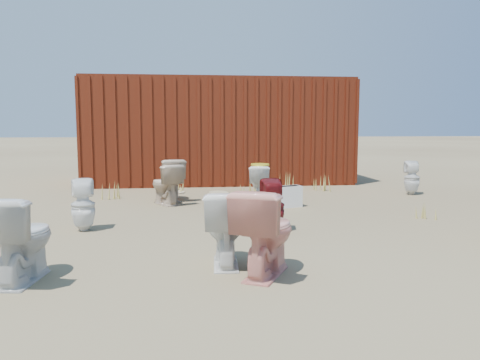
{
  "coord_description": "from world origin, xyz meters",
  "views": [
    {
      "loc": [
        -0.76,
        -6.08,
        1.33
      ],
      "look_at": [
        0.0,
        0.6,
        0.55
      ],
      "focal_mm": 35.0,
      "sensor_mm": 36.0,
      "label": 1
    }
  ],
  "objects": [
    {
      "name": "ground",
      "position": [
        0.0,
        0.0,
        0.0
      ],
      "size": [
        100.0,
        100.0,
        0.0
      ],
      "primitive_type": "plane",
      "color": "brown",
      "rests_on": "ground"
    },
    {
      "name": "shipping_container",
      "position": [
        0.0,
        5.2,
        1.2
      ],
      "size": [
        6.0,
        2.4,
        2.4
      ],
      "primitive_type": "cube",
      "color": "#531B0D",
      "rests_on": "ground"
    },
    {
      "name": "toilet_front_a",
      "position": [
        -2.18,
        -1.99,
        0.38
      ],
      "size": [
        0.51,
        0.79,
        0.75
      ],
      "primitive_type": "imported",
      "rotation": [
        0.0,
        0.0,
        3.02
      ],
      "color": "silver",
      "rests_on": "ground"
    },
    {
      "name": "toilet_front_pink",
      "position": [
        -0.07,
        -2.05,
        0.39
      ],
      "size": [
        0.75,
        0.89,
        0.79
      ],
      "primitive_type": "imported",
      "rotation": [
        0.0,
        0.0,
        2.65
      ],
      "color": "#F19B8B",
      "rests_on": "ground"
    },
    {
      "name": "toilet_front_c",
      "position": [
        -0.41,
        -1.7,
        0.36
      ],
      "size": [
        0.44,
        0.73,
        0.73
      ],
      "primitive_type": "imported",
      "rotation": [
        0.0,
        0.0,
        3.09
      ],
      "color": "white",
      "rests_on": "ground"
    },
    {
      "name": "toilet_front_maroon",
      "position": [
        0.3,
        -0.38,
        0.33
      ],
      "size": [
        0.3,
        0.31,
        0.67
      ],
      "primitive_type": "imported",
      "rotation": [
        0.0,
        0.0,
        3.14
      ],
      "color": "#5F1012",
      "rests_on": "ground"
    },
    {
      "name": "toilet_back_a",
      "position": [
        -2.08,
        -0.04,
        0.33
      ],
      "size": [
        0.35,
        0.36,
        0.66
      ],
      "primitive_type": "imported",
      "rotation": [
        0.0,
        0.0,
        3.34
      ],
      "color": "white",
      "rests_on": "ground"
    },
    {
      "name": "toilet_back_beige_left",
      "position": [
        -1.13,
        1.87,
        0.34
      ],
      "size": [
        0.66,
        0.78,
        0.69
      ],
      "primitive_type": "imported",
      "rotation": [
        0.0,
        0.0,
        3.65
      ],
      "color": "#CAB094",
      "rests_on": "ground"
    },
    {
      "name": "toilet_back_beige_right",
      "position": [
        -1.04,
        2.33,
        0.37
      ],
      "size": [
        0.55,
        0.8,
        0.75
      ],
      "primitive_type": "imported",
      "rotation": [
        0.0,
        0.0,
        3.34
      ],
      "color": "beige",
      "rests_on": "ground"
    },
    {
      "name": "toilet_back_yellowlid",
      "position": [
        0.52,
        2.02,
        0.32
      ],
      "size": [
        0.48,
        0.69,
        0.64
      ],
      "primitive_type": "imported",
      "rotation": [
        0.0,
        0.0,
        2.93
      ],
      "color": "white",
      "rests_on": "ground"
    },
    {
      "name": "toilet_back_e",
      "position": [
        3.57,
        2.48,
        0.33
      ],
      "size": [
        0.36,
        0.37,
        0.65
      ],
      "primitive_type": "imported",
      "rotation": [
        0.0,
        0.0,
        2.87
      ],
      "color": "white",
      "rests_on": "ground"
    },
    {
      "name": "yellow_lid",
      "position": [
        0.52,
        2.02,
        0.65
      ],
      "size": [
        0.32,
        0.4,
        0.02
      ],
      "primitive_type": "ellipsoid",
      "color": "gold",
      "rests_on": "toilet_back_yellowlid"
    },
    {
      "name": "loose_tank",
      "position": [
        0.85,
        1.36,
        0.17
      ],
      "size": [
        0.54,
        0.34,
        0.35
      ],
      "primitive_type": "cube",
      "rotation": [
        0.0,
        0.0,
        0.31
      ],
      "color": "white",
      "rests_on": "ground"
    },
    {
      "name": "loose_lid_near",
      "position": [
        -0.15,
        3.06,
        0.01
      ],
      "size": [
        0.47,
        0.56,
        0.02
      ],
      "primitive_type": "ellipsoid",
      "rotation": [
        0.0,
        0.0,
        0.19
      ],
      "color": "#C1B98C",
      "rests_on": "ground"
    },
    {
      "name": "loose_lid_far",
      "position": [
        -0.99,
        3.26,
        0.01
      ],
      "size": [
        0.44,
        0.52,
        0.02
      ],
      "primitive_type": "ellipsoid",
      "rotation": [
        0.0,
        0.0,
        0.18
      ],
      "color": "tan",
      "rests_on": "ground"
    },
    {
      "name": "weed_clump_a",
      "position": [
        -2.15,
        2.6,
        0.15
      ],
      "size": [
        0.36,
        0.36,
        0.29
      ],
      "primitive_type": "cone",
      "color": "#A89843",
      "rests_on": "ground"
    },
    {
      "name": "weed_clump_b",
      "position": [
        0.43,
        2.99,
        0.12
      ],
      "size": [
        0.32,
        0.32,
        0.25
      ],
      "primitive_type": "cone",
      "color": "#A89843",
      "rests_on": "ground"
    },
    {
      "name": "weed_clump_c",
      "position": [
        2.02,
        3.17,
        0.17
      ],
      "size": [
        0.36,
        0.36,
        0.33
      ],
      "primitive_type": "cone",
      "color": "#A89843",
      "rests_on": "ground"
    },
    {
      "name": "weed_clump_d",
      "position": [
        -0.93,
        3.38,
        0.11
      ],
      "size": [
        0.3,
        0.3,
        0.23
      ],
      "primitive_type": "cone",
      "color": "#A89843",
      "rests_on": "ground"
    },
    {
      "name": "weed_clump_e",
      "position": [
        1.32,
        3.5,
        0.17
      ],
      "size": [
        0.34,
        0.34,
        0.34
      ],
      "primitive_type": "cone",
      "color": "#A89843",
      "rests_on": "ground"
    },
    {
      "name": "weed_clump_f",
      "position": [
        2.61,
        0.22,
        0.11
      ],
      "size": [
        0.28,
        0.28,
        0.22
      ],
      "primitive_type": "cone",
      "color": "#A89843",
      "rests_on": "ground"
    }
  ]
}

